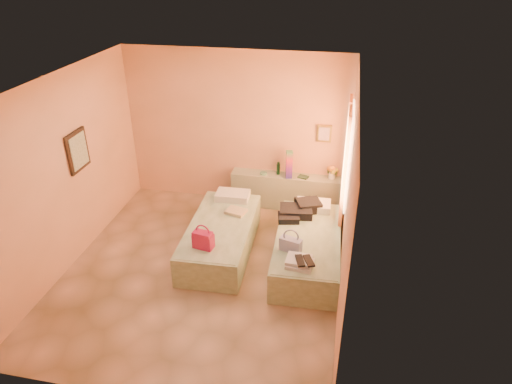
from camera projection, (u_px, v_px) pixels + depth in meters
ground at (203, 270)px, 6.82m from camera, size 4.50×4.50×0.00m
room_walls at (222, 146)px, 6.42m from camera, size 4.02×4.51×2.81m
headboard_ledge at (288, 191)px, 8.31m from camera, size 2.05×0.30×0.65m
bed_left at (221, 237)px, 7.15m from camera, size 0.97×2.03×0.50m
bed_right at (307, 250)px, 6.85m from camera, size 0.97×2.03×0.50m
water_bottle at (278, 168)px, 8.16m from camera, size 0.08×0.08×0.22m
rainbow_box at (289, 164)px, 7.97m from camera, size 0.14×0.14×0.50m
small_dish at (263, 173)px, 8.19m from camera, size 0.13×0.13×0.03m
green_book at (303, 177)px, 8.07m from camera, size 0.21×0.18×0.03m
flower_vase at (332, 171)px, 7.99m from camera, size 0.24×0.24×0.27m
magenta_handbag at (203, 239)px, 6.41m from camera, size 0.31×0.21×0.27m
khaki_garment at (236, 211)px, 7.30m from camera, size 0.36×0.31×0.05m
clothes_pile at (299, 211)px, 7.21m from camera, size 0.68×0.68×0.17m
blue_handbag at (291, 245)px, 6.36m from camera, size 0.33×0.22×0.20m
towel_stack at (300, 262)px, 6.09m from camera, size 0.38×0.34×0.10m
sandal_pair at (304, 261)px, 6.01m from camera, size 0.26×0.30×0.03m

